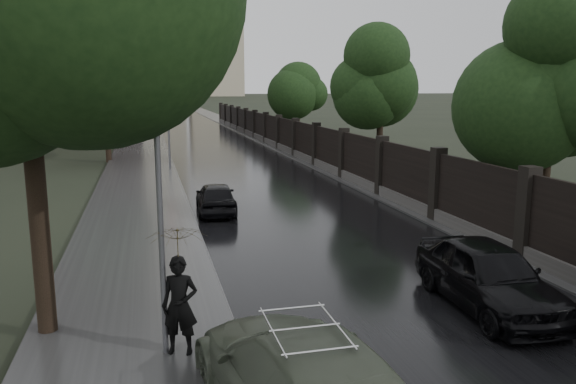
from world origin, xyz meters
The scene contains 17 objects.
ground centered at (0.00, 0.00, 0.00)m, with size 800.00×800.00×0.00m, color black.
road centered at (0.00, 190.00, 0.01)m, with size 8.00×420.00×0.02m, color black.
sidewalk_left centered at (-6.00, 190.00, 0.08)m, with size 4.00×420.00×0.16m, color #2D2D2D.
verge_right centered at (5.50, 190.00, 0.04)m, with size 3.00×420.00×0.08m, color #2D2D2D.
fence_right centered at (4.60, 32.01, 1.01)m, with size 0.45×75.72×2.70m.
tree_left_far centered at (-8.00, 30.00, 5.24)m, with size 4.25×4.25×7.39m.
tree_right_a centered at (7.50, 8.00, 4.95)m, with size 4.08×4.08×7.01m.
tree_right_b centered at (7.50, 22.00, 4.95)m, with size 4.08×4.08×7.01m.
tree_right_c centered at (7.50, 40.00, 4.95)m, with size 4.08×4.08×7.01m.
lamp_post centered at (-5.40, 1.50, 2.67)m, with size 0.25×0.12×5.11m.
traffic_light centered at (-4.30, 24.99, 2.40)m, with size 0.16×0.32×4.00m.
brick_building centered at (-18.00, 52.00, 10.00)m, with size 24.00×18.00×20.00m, color black.
stalinist_tower centered at (0.00, 300.00, 38.38)m, with size 92.00×30.00×159.00m.
volga_sedan centered at (-3.60, -1.24, 0.79)m, with size 2.20×5.42×1.57m, color #4B5443.
hatchback_left centered at (-3.06, 13.23, 0.62)m, with size 1.46×3.63×1.24m, color black.
car_right_near centered at (1.60, 2.24, 0.76)m, with size 1.79×4.44×1.51m, color black.
pedestrian_umbrella centered at (-5.13, 1.42, 2.01)m, with size 1.29×1.31×2.78m.
Camera 1 is at (-5.57, -8.10, 4.83)m, focal length 35.00 mm.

